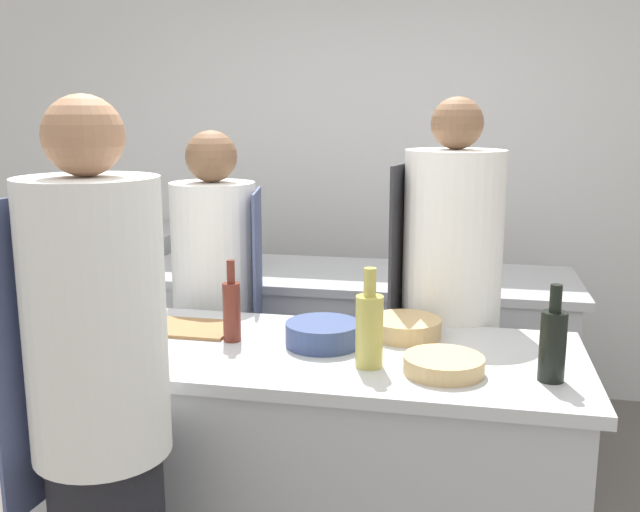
# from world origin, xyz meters

# --- Properties ---
(wall_back) EXTENTS (8.00, 0.06, 2.80)m
(wall_back) POSITION_xyz_m (0.00, 2.13, 1.40)
(wall_back) COLOR silver
(wall_back) RESTS_ON ground_plane
(prep_counter) EXTENTS (1.91, 0.76, 0.93)m
(prep_counter) POSITION_xyz_m (0.00, 0.00, 0.47)
(prep_counter) COLOR #A8AAAF
(prep_counter) RESTS_ON ground_plane
(pass_counter) EXTENTS (2.19, 0.73, 0.93)m
(pass_counter) POSITION_xyz_m (-0.01, 1.18, 0.47)
(pass_counter) COLOR #A8AAAF
(pass_counter) RESTS_ON ground_plane
(oven_range) EXTENTS (0.97, 0.67, 1.01)m
(oven_range) POSITION_xyz_m (-1.64, 1.74, 0.50)
(oven_range) COLOR #A8AAAF
(oven_range) RESTS_ON ground_plane
(chef_at_prep_near) EXTENTS (0.39, 0.38, 1.76)m
(chef_at_prep_near) POSITION_xyz_m (-0.40, -0.61, 0.88)
(chef_at_prep_near) COLOR black
(chef_at_prep_near) RESTS_ON ground_plane
(chef_at_stove) EXTENTS (0.41, 0.40, 1.64)m
(chef_at_stove) POSITION_xyz_m (-0.54, 0.65, 0.82)
(chef_at_stove) COLOR black
(chef_at_stove) RESTS_ON ground_plane
(chef_at_pass_far) EXTENTS (0.43, 0.41, 1.77)m
(chef_at_pass_far) POSITION_xyz_m (0.49, 0.53, 0.89)
(chef_at_pass_far) COLOR black
(chef_at_pass_far) RESTS_ON ground_plane
(bottle_olive_oil) EXTENTS (0.06, 0.06, 0.28)m
(bottle_olive_oil) POSITION_xyz_m (-0.54, -0.18, 1.04)
(bottle_olive_oil) COLOR silver
(bottle_olive_oil) RESTS_ON prep_counter
(bottle_vinegar) EXTENTS (0.09, 0.09, 0.32)m
(bottle_vinegar) POSITION_xyz_m (0.26, -0.13, 1.05)
(bottle_vinegar) COLOR #B2A84C
(bottle_vinegar) RESTS_ON prep_counter
(bottle_wine) EXTENTS (0.06, 0.06, 0.29)m
(bottle_wine) POSITION_xyz_m (-0.25, 0.03, 1.04)
(bottle_wine) COLOR #5B2319
(bottle_wine) RESTS_ON prep_counter
(bottle_cooking_oil) EXTENTS (0.09, 0.09, 0.24)m
(bottle_cooking_oil) POSITION_xyz_m (-0.81, 0.25, 1.02)
(bottle_cooking_oil) COLOR #2D5175
(bottle_cooking_oil) RESTS_ON prep_counter
(bottle_sauce) EXTENTS (0.08, 0.08, 0.30)m
(bottle_sauce) POSITION_xyz_m (0.81, -0.14, 1.04)
(bottle_sauce) COLOR black
(bottle_sauce) RESTS_ON prep_counter
(bowl_mixing_large) EXTENTS (0.26, 0.26, 0.07)m
(bowl_mixing_large) POSITION_xyz_m (0.34, 0.20, 0.96)
(bowl_mixing_large) COLOR tan
(bowl_mixing_large) RESTS_ON prep_counter
(bowl_prep_small) EXTENTS (0.25, 0.25, 0.05)m
(bowl_prep_small) POSITION_xyz_m (0.49, -0.14, 0.95)
(bowl_prep_small) COLOR tan
(bowl_prep_small) RESTS_ON prep_counter
(bowl_ceramic_blue) EXTENTS (0.26, 0.26, 0.08)m
(bowl_ceramic_blue) POSITION_xyz_m (0.07, 0.05, 0.97)
(bowl_ceramic_blue) COLOR navy
(bowl_ceramic_blue) RESTS_ON prep_counter
(bowl_wooden_salad) EXTENTS (0.19, 0.19, 0.06)m
(bowl_wooden_salad) POSITION_xyz_m (-0.80, -0.12, 0.96)
(bowl_wooden_salad) COLOR #B7BABC
(bowl_wooden_salad) RESTS_ON prep_counter
(cutting_board) EXTENTS (0.38, 0.23, 0.01)m
(cutting_board) POSITION_xyz_m (-0.47, 0.12, 0.93)
(cutting_board) COLOR olive
(cutting_board) RESTS_ON prep_counter
(stockpot) EXTENTS (0.26, 0.26, 0.25)m
(stockpot) POSITION_xyz_m (-0.63, 1.13, 1.05)
(stockpot) COLOR #A8AAAF
(stockpot) RESTS_ON pass_counter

